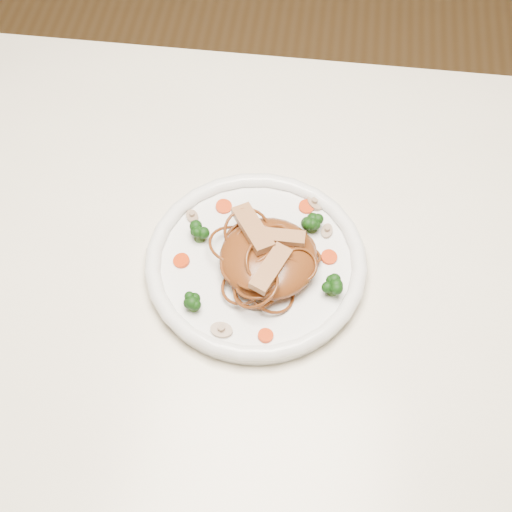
# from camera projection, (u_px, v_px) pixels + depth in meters

# --- Properties ---
(ground) EXTENTS (4.00, 4.00, 0.00)m
(ground) POSITION_uv_depth(u_px,v_px,m) (256.00, 461.00, 1.57)
(ground) COLOR brown
(ground) RESTS_ON ground
(table) EXTENTS (1.20, 0.80, 0.75)m
(table) POSITION_uv_depth(u_px,v_px,m) (256.00, 308.00, 1.03)
(table) COLOR white
(table) RESTS_ON ground
(plate) EXTENTS (0.29, 0.29, 0.02)m
(plate) POSITION_uv_depth(u_px,v_px,m) (256.00, 266.00, 0.94)
(plate) COLOR white
(plate) RESTS_ON table
(noodle_mound) EXTENTS (0.15, 0.15, 0.04)m
(noodle_mound) POSITION_uv_depth(u_px,v_px,m) (268.00, 258.00, 0.91)
(noodle_mound) COLOR #653013
(noodle_mound) RESTS_ON plate
(chicken_a) EXTENTS (0.06, 0.02, 0.01)m
(chicken_a) POSITION_uv_depth(u_px,v_px,m) (281.00, 237.00, 0.90)
(chicken_a) COLOR tan
(chicken_a) RESTS_ON noodle_mound
(chicken_b) EXTENTS (0.06, 0.08, 0.01)m
(chicken_b) POSITION_uv_depth(u_px,v_px,m) (253.00, 228.00, 0.91)
(chicken_b) COLOR tan
(chicken_b) RESTS_ON noodle_mound
(chicken_c) EXTENTS (0.05, 0.07, 0.01)m
(chicken_c) POSITION_uv_depth(u_px,v_px,m) (271.00, 268.00, 0.88)
(chicken_c) COLOR tan
(chicken_c) RESTS_ON noodle_mound
(broccoli_0) EXTENTS (0.03, 0.03, 0.03)m
(broccoli_0) POSITION_uv_depth(u_px,v_px,m) (313.00, 221.00, 0.95)
(broccoli_0) COLOR #12350B
(broccoli_0) RESTS_ON plate
(broccoli_1) EXTENTS (0.03, 0.03, 0.03)m
(broccoli_1) POSITION_uv_depth(u_px,v_px,m) (199.00, 232.00, 0.94)
(broccoli_1) COLOR #12350B
(broccoli_1) RESTS_ON plate
(broccoli_2) EXTENTS (0.03, 0.03, 0.03)m
(broccoli_2) POSITION_uv_depth(u_px,v_px,m) (193.00, 301.00, 0.88)
(broccoli_2) COLOR #12350B
(broccoli_2) RESTS_ON plate
(broccoli_3) EXTENTS (0.03, 0.03, 0.03)m
(broccoli_3) POSITION_uv_depth(u_px,v_px,m) (333.00, 285.00, 0.90)
(broccoli_3) COLOR #12350B
(broccoli_3) RESTS_ON plate
(carrot_0) EXTENTS (0.03, 0.03, 0.00)m
(carrot_0) POSITION_uv_depth(u_px,v_px,m) (306.00, 207.00, 0.98)
(carrot_0) COLOR red
(carrot_0) RESTS_ON plate
(carrot_1) EXTENTS (0.03, 0.03, 0.00)m
(carrot_1) POSITION_uv_depth(u_px,v_px,m) (181.00, 261.00, 0.93)
(carrot_1) COLOR red
(carrot_1) RESTS_ON plate
(carrot_2) EXTENTS (0.02, 0.02, 0.00)m
(carrot_2) POSITION_uv_depth(u_px,v_px,m) (329.00, 257.00, 0.93)
(carrot_2) COLOR red
(carrot_2) RESTS_ON plate
(carrot_3) EXTENTS (0.03, 0.03, 0.00)m
(carrot_3) POSITION_uv_depth(u_px,v_px,m) (224.00, 207.00, 0.98)
(carrot_3) COLOR red
(carrot_3) RESTS_ON plate
(carrot_4) EXTENTS (0.02, 0.02, 0.00)m
(carrot_4) POSITION_uv_depth(u_px,v_px,m) (266.00, 336.00, 0.87)
(carrot_4) COLOR red
(carrot_4) RESTS_ON plate
(mushroom_0) EXTENTS (0.03, 0.03, 0.01)m
(mushroom_0) POSITION_uv_depth(u_px,v_px,m) (222.00, 330.00, 0.88)
(mushroom_0) COLOR tan
(mushroom_0) RESTS_ON plate
(mushroom_1) EXTENTS (0.02, 0.02, 0.01)m
(mushroom_1) POSITION_uv_depth(u_px,v_px,m) (327.00, 231.00, 0.96)
(mushroom_1) COLOR tan
(mushroom_1) RESTS_ON plate
(mushroom_2) EXTENTS (0.03, 0.03, 0.01)m
(mushroom_2) POSITION_uv_depth(u_px,v_px,m) (192.00, 217.00, 0.97)
(mushroom_2) COLOR tan
(mushroom_2) RESTS_ON plate
(mushroom_3) EXTENTS (0.04, 0.04, 0.01)m
(mushroom_3) POSITION_uv_depth(u_px,v_px,m) (315.00, 203.00, 0.98)
(mushroom_3) COLOR tan
(mushroom_3) RESTS_ON plate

